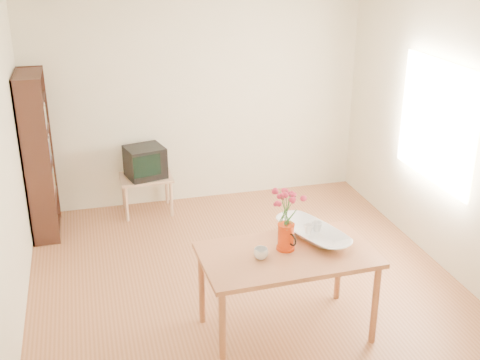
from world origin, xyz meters
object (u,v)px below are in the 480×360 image
object	(u,v)px
pitcher	(286,238)
bowl	(314,211)
table	(287,262)
television	(145,161)
mug	(261,254)

from	to	relation	value
pitcher	bowl	world-z (taller)	bowl
bowl	table	bearing A→B (deg)	-145.24
television	mug	bearing A→B (deg)	-91.01
table	television	size ratio (longest dim) A/B	2.83
table	pitcher	size ratio (longest dim) A/B	6.19
bowl	television	distance (m)	2.73
pitcher	table	bearing A→B (deg)	-111.69
mug	bowl	world-z (taller)	bowl
television	bowl	bearing A→B (deg)	-79.04
pitcher	mug	size ratio (longest dim) A/B	2.00
bowl	pitcher	bearing A→B (deg)	-154.00
television	table	bearing A→B (deg)	-86.20
pitcher	mug	world-z (taller)	pitcher
table	bowl	xyz separation A→B (m)	(0.29, 0.20, 0.32)
table	television	xyz separation A→B (m)	(-0.83, 2.67, -0.02)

